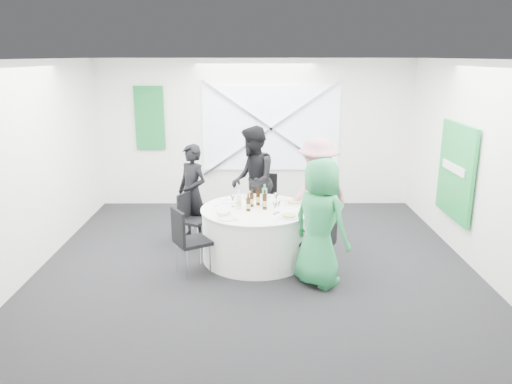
{
  "coord_description": "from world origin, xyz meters",
  "views": [
    {
      "loc": [
        -0.04,
        -6.52,
        2.85
      ],
      "look_at": [
        0.0,
        0.2,
        1.0
      ],
      "focal_mm": 35.0,
      "sensor_mm": 36.0,
      "label": 1
    }
  ],
  "objects_px": {
    "person_man_back_left": "(192,193)",
    "person_woman_pink": "(317,193)",
    "chair_back_left": "(191,215)",
    "green_water_bottle": "(265,197)",
    "chair_front_right": "(323,239)",
    "chair_front_left": "(187,236)",
    "person_woman_green": "(320,223)",
    "chair_back": "(264,198)",
    "clear_water_bottle": "(239,201)",
    "chair_back_right": "(312,208)",
    "banquet_table": "(256,234)",
    "person_man_back": "(253,181)"
  },
  "relations": [
    {
      "from": "person_woman_pink",
      "to": "banquet_table",
      "type": "bearing_deg",
      "value": 0.0
    },
    {
      "from": "chair_front_right",
      "to": "clear_water_bottle",
      "type": "xyz_separation_m",
      "value": [
        -1.14,
        0.49,
        0.38
      ]
    },
    {
      "from": "banquet_table",
      "to": "person_woman_pink",
      "type": "bearing_deg",
      "value": 28.28
    },
    {
      "from": "banquet_table",
      "to": "clear_water_bottle",
      "type": "xyz_separation_m",
      "value": [
        -0.24,
        -0.0,
        0.48
      ]
    },
    {
      "from": "person_woman_green",
      "to": "clear_water_bottle",
      "type": "distance_m",
      "value": 1.32
    },
    {
      "from": "chair_back",
      "to": "person_man_back",
      "type": "xyz_separation_m",
      "value": [
        -0.19,
        -0.16,
        0.33
      ]
    },
    {
      "from": "person_man_back_left",
      "to": "chair_front_left",
      "type": "bearing_deg",
      "value": -47.09
    },
    {
      "from": "chair_back_left",
      "to": "person_man_back_left",
      "type": "xyz_separation_m",
      "value": [
        0.01,
        0.26,
        0.29
      ]
    },
    {
      "from": "chair_front_right",
      "to": "person_man_back_left",
      "type": "bearing_deg",
      "value": -95.96
    },
    {
      "from": "banquet_table",
      "to": "person_woman_pink",
      "type": "height_order",
      "value": "person_woman_pink"
    },
    {
      "from": "banquet_table",
      "to": "chair_front_left",
      "type": "height_order",
      "value": "chair_front_left"
    },
    {
      "from": "chair_back_left",
      "to": "banquet_table",
      "type": "bearing_deg",
      "value": -90.0
    },
    {
      "from": "chair_back",
      "to": "chair_front_right",
      "type": "height_order",
      "value": "chair_back"
    },
    {
      "from": "person_woman_pink",
      "to": "green_water_bottle",
      "type": "distance_m",
      "value": 0.88
    },
    {
      "from": "chair_front_left",
      "to": "person_woman_pink",
      "type": "relative_size",
      "value": 0.55
    },
    {
      "from": "green_water_bottle",
      "to": "clear_water_bottle",
      "type": "bearing_deg",
      "value": -159.84
    },
    {
      "from": "chair_back_left",
      "to": "person_woman_pink",
      "type": "relative_size",
      "value": 0.48
    },
    {
      "from": "chair_back_right",
      "to": "chair_front_left",
      "type": "bearing_deg",
      "value": -93.61
    },
    {
      "from": "chair_back_left",
      "to": "person_woman_green",
      "type": "bearing_deg",
      "value": -98.1
    },
    {
      "from": "person_woman_pink",
      "to": "person_woman_green",
      "type": "height_order",
      "value": "person_woman_pink"
    },
    {
      "from": "person_woman_pink",
      "to": "person_woman_green",
      "type": "distance_m",
      "value": 1.31
    },
    {
      "from": "person_man_back_left",
      "to": "person_woman_pink",
      "type": "bearing_deg",
      "value": 29.88
    },
    {
      "from": "person_woman_pink",
      "to": "green_water_bottle",
      "type": "height_order",
      "value": "person_woman_pink"
    },
    {
      "from": "banquet_table",
      "to": "person_man_back_left",
      "type": "xyz_separation_m",
      "value": [
        -0.99,
        0.82,
        0.38
      ]
    },
    {
      "from": "chair_back",
      "to": "clear_water_bottle",
      "type": "distance_m",
      "value": 1.31
    },
    {
      "from": "chair_back",
      "to": "green_water_bottle",
      "type": "height_order",
      "value": "green_water_bottle"
    },
    {
      "from": "chair_back_right",
      "to": "person_woman_green",
      "type": "bearing_deg",
      "value": -40.43
    },
    {
      "from": "person_woman_green",
      "to": "clear_water_bottle",
      "type": "height_order",
      "value": "person_woman_green"
    },
    {
      "from": "chair_back_left",
      "to": "green_water_bottle",
      "type": "distance_m",
      "value": 1.27
    },
    {
      "from": "person_woman_green",
      "to": "person_woman_pink",
      "type": "bearing_deg",
      "value": -49.74
    },
    {
      "from": "person_man_back",
      "to": "banquet_table",
      "type": "bearing_deg",
      "value": 0.0
    },
    {
      "from": "person_woman_green",
      "to": "clear_water_bottle",
      "type": "bearing_deg",
      "value": 7.71
    },
    {
      "from": "chair_front_left",
      "to": "person_woman_pink",
      "type": "bearing_deg",
      "value": -90.98
    },
    {
      "from": "chair_front_right",
      "to": "person_man_back_left",
      "type": "height_order",
      "value": "person_man_back_left"
    },
    {
      "from": "chair_back",
      "to": "chair_front_right",
      "type": "bearing_deg",
      "value": -59.53
    },
    {
      "from": "chair_front_left",
      "to": "person_man_back_left",
      "type": "height_order",
      "value": "person_man_back_left"
    },
    {
      "from": "chair_back_right",
      "to": "person_man_back",
      "type": "height_order",
      "value": "person_man_back"
    },
    {
      "from": "clear_water_bottle",
      "to": "banquet_table",
      "type": "bearing_deg",
      "value": 0.86
    },
    {
      "from": "chair_back",
      "to": "person_woman_green",
      "type": "relative_size",
      "value": 0.58
    },
    {
      "from": "banquet_table",
      "to": "green_water_bottle",
      "type": "relative_size",
      "value": 4.91
    },
    {
      "from": "chair_front_right",
      "to": "green_water_bottle",
      "type": "bearing_deg",
      "value": -100.08
    },
    {
      "from": "person_woman_green",
      "to": "chair_front_right",
      "type": "bearing_deg",
      "value": -61.67
    },
    {
      "from": "person_man_back_left",
      "to": "person_woman_green",
      "type": "relative_size",
      "value": 0.93
    },
    {
      "from": "chair_back",
      "to": "chair_front_left",
      "type": "height_order",
      "value": "chair_back"
    },
    {
      "from": "chair_front_right",
      "to": "person_man_back",
      "type": "xyz_separation_m",
      "value": [
        -0.94,
        1.55,
        0.4
      ]
    },
    {
      "from": "chair_back_right",
      "to": "clear_water_bottle",
      "type": "xyz_separation_m",
      "value": [
        -1.11,
        -0.67,
        0.31
      ]
    },
    {
      "from": "chair_front_right",
      "to": "person_woman_pink",
      "type": "xyz_separation_m",
      "value": [
        0.02,
        0.99,
        0.36
      ]
    },
    {
      "from": "chair_back_left",
      "to": "green_water_bottle",
      "type": "relative_size",
      "value": 2.57
    },
    {
      "from": "chair_back",
      "to": "chair_back_left",
      "type": "relative_size",
      "value": 1.17
    },
    {
      "from": "banquet_table",
      "to": "person_man_back_left",
      "type": "height_order",
      "value": "person_man_back_left"
    }
  ]
}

